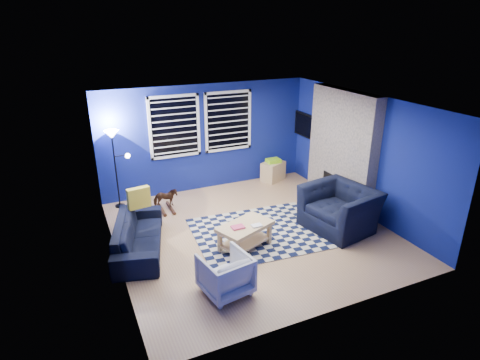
# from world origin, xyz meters

# --- Properties ---
(floor) EXTENTS (5.00, 5.00, 0.00)m
(floor) POSITION_xyz_m (0.00, 0.00, 0.00)
(floor) COLOR tan
(floor) RESTS_ON ground
(ceiling) EXTENTS (5.00, 5.00, 0.00)m
(ceiling) POSITION_xyz_m (0.00, 0.00, 2.50)
(ceiling) COLOR white
(ceiling) RESTS_ON wall_back
(wall_back) EXTENTS (5.00, 0.00, 5.00)m
(wall_back) POSITION_xyz_m (0.00, 2.50, 1.25)
(wall_back) COLOR navy
(wall_back) RESTS_ON floor
(wall_left) EXTENTS (0.00, 5.00, 5.00)m
(wall_left) POSITION_xyz_m (-2.50, 0.00, 1.25)
(wall_left) COLOR navy
(wall_left) RESTS_ON floor
(wall_right) EXTENTS (0.00, 5.00, 5.00)m
(wall_right) POSITION_xyz_m (2.50, 0.00, 1.25)
(wall_right) COLOR navy
(wall_right) RESTS_ON floor
(fireplace) EXTENTS (0.65, 2.00, 2.50)m
(fireplace) POSITION_xyz_m (2.36, 0.50, 1.20)
(fireplace) COLOR gray
(fireplace) RESTS_ON floor
(window_left) EXTENTS (1.17, 0.06, 1.42)m
(window_left) POSITION_xyz_m (-0.75, 2.46, 1.60)
(window_left) COLOR black
(window_left) RESTS_ON wall_back
(window_right) EXTENTS (1.17, 0.06, 1.42)m
(window_right) POSITION_xyz_m (0.55, 2.46, 1.60)
(window_right) COLOR black
(window_right) RESTS_ON wall_back
(tv) EXTENTS (0.07, 1.00, 0.58)m
(tv) POSITION_xyz_m (2.45, 2.00, 1.40)
(tv) COLOR black
(tv) RESTS_ON wall_right
(rug) EXTENTS (2.65, 2.19, 0.02)m
(rug) POSITION_xyz_m (0.14, -0.07, 0.01)
(rug) COLOR black
(rug) RESTS_ON floor
(sofa) EXTENTS (2.08, 1.24, 0.57)m
(sofa) POSITION_xyz_m (-2.10, 0.27, 0.28)
(sofa) COLOR black
(sofa) RESTS_ON floor
(armchair_big) EXTENTS (1.48, 1.35, 0.84)m
(armchair_big) POSITION_xyz_m (1.63, -0.53, 0.42)
(armchair_big) COLOR black
(armchair_big) RESTS_ON floor
(armchair_bent) EXTENTS (0.78, 0.80, 0.63)m
(armchair_bent) POSITION_xyz_m (-1.16, -1.48, 0.32)
(armchair_bent) COLOR gray
(armchair_bent) RESTS_ON floor
(rocking_horse) EXTENTS (0.32, 0.54, 0.43)m
(rocking_horse) POSITION_xyz_m (-1.26, 1.64, 0.28)
(rocking_horse) COLOR #422615
(rocking_horse) RESTS_ON floor
(coffee_table) EXTENTS (1.12, 0.89, 0.49)m
(coffee_table) POSITION_xyz_m (-0.36, -0.46, 0.34)
(coffee_table) COLOR #D7B879
(coffee_table) RESTS_ON rug
(cabinet) EXTENTS (0.68, 0.59, 0.57)m
(cabinet) POSITION_xyz_m (1.68, 2.25, 0.25)
(cabinet) COLOR #D7B879
(cabinet) RESTS_ON floor
(floor_lamp) EXTENTS (0.47, 0.29, 1.71)m
(floor_lamp) POSITION_xyz_m (-2.12, 2.25, 1.40)
(floor_lamp) COLOR black
(floor_lamp) RESTS_ON floor
(throw_pillow) EXTENTS (0.43, 0.18, 0.39)m
(throw_pillow) POSITION_xyz_m (-1.95, 0.79, 0.77)
(throw_pillow) COLOR gold
(throw_pillow) RESTS_ON sofa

